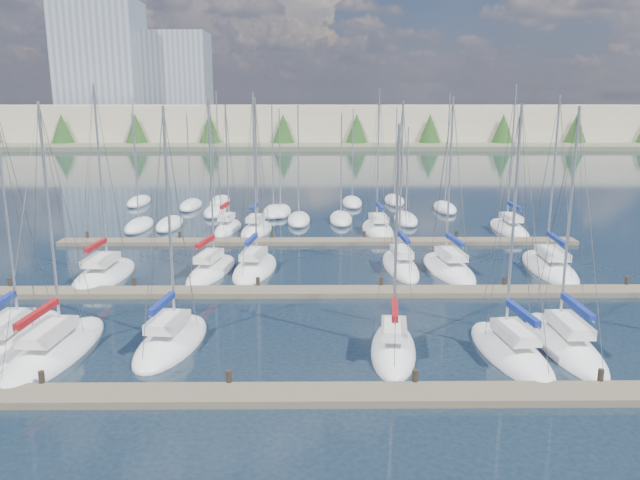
{
  "coord_description": "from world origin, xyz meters",
  "views": [
    {
      "loc": [
        -0.31,
        -21.79,
        12.3
      ],
      "look_at": [
        0.0,
        14.0,
        4.0
      ],
      "focal_mm": 35.0,
      "sensor_mm": 36.0,
      "label": 1
    }
  ],
  "objects_px": {
    "sailboat_j": "(255,268)",
    "sailboat_i": "(211,270)",
    "sailboat_o": "(256,230)",
    "sailboat_f": "(564,344)",
    "sailboat_d": "(393,349)",
    "sailboat_n": "(228,228)",
    "sailboat_m": "(549,267)",
    "sailboat_h": "(104,275)",
    "sailboat_b": "(55,351)",
    "sailboat_k": "(400,266)",
    "sailboat_e": "(510,352)",
    "sailboat_c": "(171,341)",
    "sailboat_p": "(378,229)",
    "sailboat_r": "(509,229)",
    "sailboat_l": "(449,268)",
    "sailboat_a": "(13,342)"
  },
  "relations": [
    {
      "from": "sailboat_l",
      "to": "sailboat_e",
      "type": "distance_m",
      "value": 14.99
    },
    {
      "from": "sailboat_m",
      "to": "sailboat_p",
      "type": "xyz_separation_m",
      "value": [
        -11.14,
        13.19,
        0.01
      ]
    },
    {
      "from": "sailboat_i",
      "to": "sailboat_l",
      "type": "distance_m",
      "value": 16.99
    },
    {
      "from": "sailboat_l",
      "to": "sailboat_e",
      "type": "height_order",
      "value": "sailboat_l"
    },
    {
      "from": "sailboat_h",
      "to": "sailboat_r",
      "type": "relative_size",
      "value": 0.98
    },
    {
      "from": "sailboat_i",
      "to": "sailboat_n",
      "type": "distance_m",
      "value": 14.47
    },
    {
      "from": "sailboat_a",
      "to": "sailboat_i",
      "type": "xyz_separation_m",
      "value": [
        7.92,
        13.05,
        0.02
      ]
    },
    {
      "from": "sailboat_a",
      "to": "sailboat_j",
      "type": "xyz_separation_m",
      "value": [
        10.97,
        13.68,
        0.01
      ]
    },
    {
      "from": "sailboat_c",
      "to": "sailboat_b",
      "type": "height_order",
      "value": "sailboat_b"
    },
    {
      "from": "sailboat_i",
      "to": "sailboat_b",
      "type": "xyz_separation_m",
      "value": [
        -5.35,
        -14.22,
        -0.02
      ]
    },
    {
      "from": "sailboat_c",
      "to": "sailboat_m",
      "type": "distance_m",
      "value": 27.92
    },
    {
      "from": "sailboat_c",
      "to": "sailboat_p",
      "type": "xyz_separation_m",
      "value": [
        13.13,
        26.97,
        0.0
      ]
    },
    {
      "from": "sailboat_n",
      "to": "sailboat_k",
      "type": "bearing_deg",
      "value": -36.07
    },
    {
      "from": "sailboat_r",
      "to": "sailboat_m",
      "type": "bearing_deg",
      "value": -95.93
    },
    {
      "from": "sailboat_i",
      "to": "sailboat_n",
      "type": "height_order",
      "value": "sailboat_i"
    },
    {
      "from": "sailboat_b",
      "to": "sailboat_i",
      "type": "bearing_deg",
      "value": 73.91
    },
    {
      "from": "sailboat_o",
      "to": "sailboat_f",
      "type": "bearing_deg",
      "value": -48.29
    },
    {
      "from": "sailboat_r",
      "to": "sailboat_i",
      "type": "bearing_deg",
      "value": -152.13
    },
    {
      "from": "sailboat_c",
      "to": "sailboat_o",
      "type": "height_order",
      "value": "sailboat_o"
    },
    {
      "from": "sailboat_j",
      "to": "sailboat_i",
      "type": "distance_m",
      "value": 3.11
    },
    {
      "from": "sailboat_i",
      "to": "sailboat_l",
      "type": "relative_size",
      "value": 1.03
    },
    {
      "from": "sailboat_k",
      "to": "sailboat_m",
      "type": "xyz_separation_m",
      "value": [
        10.75,
        -0.5,
        -0.02
      ]
    },
    {
      "from": "sailboat_r",
      "to": "sailboat_n",
      "type": "relative_size",
      "value": 1.15
    },
    {
      "from": "sailboat_n",
      "to": "sailboat_h",
      "type": "bearing_deg",
      "value": -106.28
    },
    {
      "from": "sailboat_h",
      "to": "sailboat_b",
      "type": "distance_m",
      "value": 13.39
    },
    {
      "from": "sailboat_o",
      "to": "sailboat_p",
      "type": "relative_size",
      "value": 0.94
    },
    {
      "from": "sailboat_i",
      "to": "sailboat_p",
      "type": "relative_size",
      "value": 0.98
    },
    {
      "from": "sailboat_o",
      "to": "sailboat_p",
      "type": "xyz_separation_m",
      "value": [
        11.26,
        0.18,
        -0.01
      ]
    },
    {
      "from": "sailboat_c",
      "to": "sailboat_j",
      "type": "height_order",
      "value": "sailboat_j"
    },
    {
      "from": "sailboat_k",
      "to": "sailboat_o",
      "type": "distance_m",
      "value": 17.09
    },
    {
      "from": "sailboat_f",
      "to": "sailboat_d",
      "type": "distance_m",
      "value": 8.67
    },
    {
      "from": "sailboat_o",
      "to": "sailboat_n",
      "type": "xyz_separation_m",
      "value": [
        -2.75,
        0.74,
        0.01
      ]
    },
    {
      "from": "sailboat_j",
      "to": "sailboat_i",
      "type": "relative_size",
      "value": 0.99
    },
    {
      "from": "sailboat_e",
      "to": "sailboat_o",
      "type": "relative_size",
      "value": 0.99
    },
    {
      "from": "sailboat_a",
      "to": "sailboat_e",
      "type": "bearing_deg",
      "value": -2.06
    },
    {
      "from": "sailboat_d",
      "to": "sailboat_b",
      "type": "distance_m",
      "value": 16.55
    },
    {
      "from": "sailboat_f",
      "to": "sailboat_b",
      "type": "xyz_separation_m",
      "value": [
        -25.2,
        -0.69,
        -0.01
      ]
    },
    {
      "from": "sailboat_j",
      "to": "sailboat_d",
      "type": "xyz_separation_m",
      "value": [
        8.16,
        -14.75,
        0.01
      ]
    },
    {
      "from": "sailboat_a",
      "to": "sailboat_f",
      "type": "height_order",
      "value": "sailboat_a"
    },
    {
      "from": "sailboat_r",
      "to": "sailboat_o",
      "type": "distance_m",
      "value": 23.56
    },
    {
      "from": "sailboat_m",
      "to": "sailboat_n",
      "type": "distance_m",
      "value": 28.66
    },
    {
      "from": "sailboat_i",
      "to": "sailboat_o",
      "type": "distance_m",
      "value": 13.85
    },
    {
      "from": "sailboat_r",
      "to": "sailboat_m",
      "type": "relative_size",
      "value": 1.07
    },
    {
      "from": "sailboat_r",
      "to": "sailboat_e",
      "type": "bearing_deg",
      "value": -107.87
    },
    {
      "from": "sailboat_i",
      "to": "sailboat_e",
      "type": "bearing_deg",
      "value": -30.49
    },
    {
      "from": "sailboat_k",
      "to": "sailboat_p",
      "type": "distance_m",
      "value": 12.69
    },
    {
      "from": "sailboat_h",
      "to": "sailboat_e",
      "type": "xyz_separation_m",
      "value": [
        24.11,
        -13.58,
        0.01
      ]
    },
    {
      "from": "sailboat_k",
      "to": "sailboat_m",
      "type": "bearing_deg",
      "value": -5.7
    },
    {
      "from": "sailboat_i",
      "to": "sailboat_m",
      "type": "bearing_deg",
      "value": 12.0
    },
    {
      "from": "sailboat_r",
      "to": "sailboat_p",
      "type": "bearing_deg",
      "value": 179.83
    }
  ]
}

